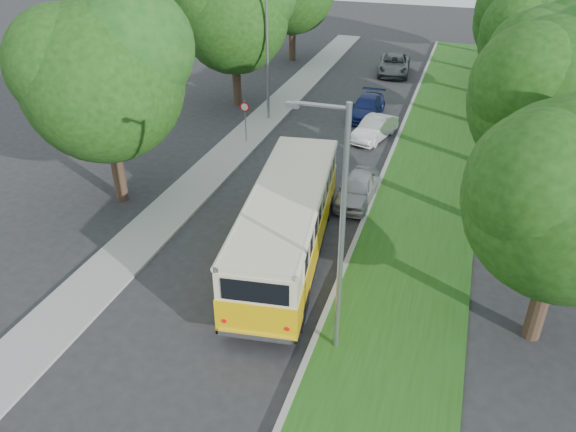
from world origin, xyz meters
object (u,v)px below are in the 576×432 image
(car_white, at_px, (374,129))
(car_blue, at_px, (367,107))
(lamppost_far, at_px, (266,53))
(vintage_bus, at_px, (287,226))
(car_grey, at_px, (394,65))
(car_silver, at_px, (357,189))
(lamppost_near, at_px, (339,229))

(car_white, distance_m, car_blue, 3.70)
(lamppost_far, height_order, vintage_bus, lamppost_far)
(lamppost_far, relative_size, car_grey, 1.49)
(lamppost_far, relative_size, car_silver, 1.96)
(vintage_bus, height_order, car_white, vintage_bus)
(lamppost_near, bearing_deg, vintage_bus, 124.63)
(vintage_bus, relative_size, car_white, 2.71)
(lamppost_far, distance_m, car_grey, 14.39)
(car_silver, xyz_separation_m, car_white, (-0.63, 7.68, -0.02))
(car_grey, bearing_deg, car_silver, -90.86)
(lamppost_far, bearing_deg, car_silver, -49.28)
(car_blue, bearing_deg, vintage_bus, -88.23)
(lamppost_far, relative_size, vintage_bus, 0.72)
(lamppost_near, height_order, vintage_bus, lamppost_near)
(vintage_bus, distance_m, car_silver, 5.79)
(vintage_bus, xyz_separation_m, car_silver, (1.58, 5.50, -0.89))
(car_silver, height_order, car_white, car_silver)
(car_blue, height_order, car_grey, car_grey)
(car_white, bearing_deg, car_silver, -70.15)
(vintage_bus, bearing_deg, car_white, 78.36)
(lamppost_near, distance_m, car_blue, 21.41)
(lamppost_near, relative_size, car_silver, 2.09)
(car_silver, distance_m, car_grey, 21.54)
(lamppost_far, bearing_deg, vintage_bus, -67.19)
(lamppost_far, bearing_deg, car_blue, 22.01)
(lamppost_far, xyz_separation_m, car_white, (6.98, -1.16, -3.49))
(lamppost_near, xyz_separation_m, lamppost_far, (-8.91, 18.50, -0.25))
(lamppost_near, bearing_deg, car_white, 96.33)
(vintage_bus, height_order, car_blue, vintage_bus)
(vintage_bus, bearing_deg, lamppost_near, -62.87)
(car_silver, relative_size, car_blue, 0.87)
(lamppost_far, height_order, car_blue, lamppost_far)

